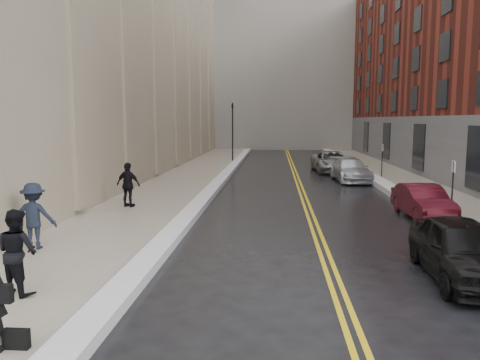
% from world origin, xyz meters
% --- Properties ---
extents(ground, '(160.00, 160.00, 0.00)m').
position_xyz_m(ground, '(0.00, 0.00, 0.00)').
color(ground, black).
rests_on(ground, ground).
extents(sidewalk_left, '(4.00, 64.00, 0.15)m').
position_xyz_m(sidewalk_left, '(-4.50, 16.00, 0.07)').
color(sidewalk_left, gray).
rests_on(sidewalk_left, ground).
extents(sidewalk_right, '(3.00, 64.00, 0.15)m').
position_xyz_m(sidewalk_right, '(9.00, 16.00, 0.07)').
color(sidewalk_right, gray).
rests_on(sidewalk_right, ground).
extents(lane_stripe_a, '(0.12, 64.00, 0.01)m').
position_xyz_m(lane_stripe_a, '(2.38, 16.00, 0.00)').
color(lane_stripe_a, gold).
rests_on(lane_stripe_a, ground).
extents(lane_stripe_b, '(0.12, 64.00, 0.01)m').
position_xyz_m(lane_stripe_b, '(2.62, 16.00, 0.00)').
color(lane_stripe_b, gold).
rests_on(lane_stripe_b, ground).
extents(snow_ridge_left, '(0.70, 60.80, 0.26)m').
position_xyz_m(snow_ridge_left, '(-2.20, 16.00, 0.13)').
color(snow_ridge_left, silver).
rests_on(snow_ridge_left, ground).
extents(snow_ridge_right, '(0.85, 60.80, 0.30)m').
position_xyz_m(snow_ridge_right, '(7.15, 16.00, 0.15)').
color(snow_ridge_right, silver).
rests_on(snow_ridge_right, ground).
extents(tower_far_right, '(22.00, 18.00, 44.00)m').
position_xyz_m(tower_far_right, '(14.00, 66.00, 22.00)').
color(tower_far_right, slate).
rests_on(tower_far_right, ground).
extents(traffic_signal, '(0.18, 0.15, 5.20)m').
position_xyz_m(traffic_signal, '(-2.60, 30.00, 3.08)').
color(traffic_signal, black).
rests_on(traffic_signal, ground).
extents(parking_sign_near, '(0.06, 0.35, 2.23)m').
position_xyz_m(parking_sign_near, '(7.90, 8.00, 1.36)').
color(parking_sign_near, black).
rests_on(parking_sign_near, ground).
extents(parking_sign_far, '(0.06, 0.35, 2.23)m').
position_xyz_m(parking_sign_far, '(7.90, 20.00, 1.36)').
color(parking_sign_far, black).
rests_on(parking_sign_far, ground).
extents(car_black, '(1.89, 4.36, 1.46)m').
position_xyz_m(car_black, '(5.52, 0.79, 0.73)').
color(car_black, black).
rests_on(car_black, ground).
extents(car_maroon, '(1.57, 3.96, 1.28)m').
position_xyz_m(car_maroon, '(6.80, 7.95, 0.64)').
color(car_maroon, '#410B15').
rests_on(car_maroon, ground).
extents(car_silver_near, '(2.28, 4.93, 1.40)m').
position_xyz_m(car_silver_near, '(5.73, 18.78, 0.70)').
color(car_silver_near, '#B1B6BA').
rests_on(car_silver_near, ground).
extents(car_silver_far, '(2.82, 5.55, 1.50)m').
position_xyz_m(car_silver_far, '(5.20, 23.77, 0.75)').
color(car_silver_far, gray).
rests_on(car_silver_far, ground).
extents(pedestrian_a, '(1.08, 0.98, 1.81)m').
position_xyz_m(pedestrian_a, '(-4.28, -1.26, 1.05)').
color(pedestrian_a, black).
rests_on(pedestrian_a, sidewalk_left).
extents(pedestrian_b, '(1.29, 0.84, 1.88)m').
position_xyz_m(pedestrian_b, '(-5.69, 2.10, 1.09)').
color(pedestrian_b, black).
rests_on(pedestrian_b, sidewalk_left).
extents(pedestrian_c, '(1.18, 0.74, 1.87)m').
position_xyz_m(pedestrian_c, '(-5.02, 8.55, 1.08)').
color(pedestrian_c, black).
rests_on(pedestrian_c, sidewalk_left).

